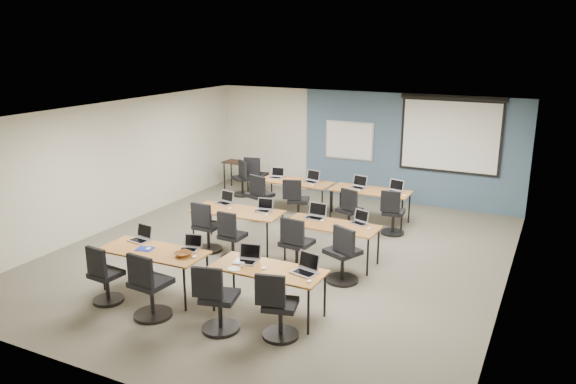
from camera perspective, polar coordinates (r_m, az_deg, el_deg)
The scene contains 58 objects.
floor at distance 10.76m, azimuth -0.77°, elevation -6.35°, with size 8.00×9.00×0.02m, color #6B6354.
ceiling at distance 10.07m, azimuth -0.83°, elevation 8.05°, with size 8.00×9.00×0.02m, color white.
wall_back at distance 14.38m, azimuth 7.45°, elevation 4.75°, with size 8.00×0.04×2.70m, color beige.
wall_front at distance 6.86m, azimuth -18.42°, elevation -8.13°, with size 8.00×0.04×2.70m, color beige.
wall_left at distance 12.62m, azimuth -17.19°, elevation 2.67°, with size 0.04×9.00×2.70m, color beige.
wall_right at distance 9.28m, azimuth 21.76°, elevation -2.27°, with size 0.04×9.00×2.70m, color beige.
blue_accent_panel at distance 14.01m, azimuth 12.26°, elevation 4.24°, with size 5.50×0.04×2.70m, color #3D5977.
whiteboard at distance 14.39m, azimuth 6.24°, elevation 5.20°, with size 1.28×0.03×0.98m.
projector_screen at distance 13.66m, azimuth 16.19°, elevation 5.98°, with size 2.40×0.10×1.82m.
training_table_front_left at distance 9.23m, azimuth -13.50°, elevation -6.05°, with size 1.74×0.73×0.73m.
training_table_front_right at distance 8.32m, azimuth -2.02°, elevation -8.08°, with size 1.69×0.70×0.73m.
training_table_mid_left at distance 11.01m, azimuth -5.19°, elevation -2.11°, with size 1.79×0.75×0.73m.
training_table_mid_right at distance 10.20m, azimuth 4.44°, elevation -3.56°, with size 1.72×0.72×0.73m.
training_table_back_left at distance 13.17m, azimuth 0.79°, elevation 0.91°, with size 1.73×0.72×0.73m.
training_table_back_right at distance 12.54m, azimuth 8.34°, elevation -0.02°, with size 1.75×0.73×0.73m.
laptop_0 at distance 9.68m, azimuth -14.70°, elevation -4.41°, with size 0.34×0.29×0.26m.
mouse_0 at distance 9.26m, azimuth -14.01°, elevation -5.62°, with size 0.06×0.10×0.04m, color white.
task_chair_0 at distance 9.20m, azimuth -18.15°, elevation -8.44°, with size 0.48×0.48×0.96m.
laptop_1 at distance 9.11m, azimuth -9.86°, elevation -5.42°, with size 0.30×0.25×0.23m.
mouse_1 at distance 8.80m, azimuth -9.50°, elevation -6.50°, with size 0.06×0.10×0.03m, color white.
task_chair_1 at distance 8.54m, azimuth -13.92°, elevation -9.72°, with size 0.57×0.57×1.04m.
laptop_2 at distance 8.53m, azimuth -4.15°, elevation -6.66°, with size 0.34×0.29×0.26m.
mouse_2 at distance 8.28m, azimuth -2.51°, elevation -7.73°, with size 0.06×0.10×0.03m, color white.
task_chair_2 at distance 8.01m, azimuth -7.23°, elevation -11.23°, with size 0.54×0.54×1.02m.
laptop_3 at distance 8.15m, azimuth 1.84°, elevation -7.72°, with size 0.36×0.31×0.27m.
mouse_3 at distance 7.87m, azimuth 2.16°, elevation -9.04°, with size 0.06×0.10×0.03m, color white.
task_chair_3 at distance 7.79m, azimuth -1.03°, elevation -12.01°, with size 0.51×0.51×0.99m.
laptop_4 at distance 11.48m, azimuth -6.41°, elevation -0.85°, with size 0.32×0.28×0.25m.
mouse_4 at distance 11.11m, azimuth -5.90°, elevation -1.65°, with size 0.07×0.11×0.04m, color white.
task_chair_4 at distance 10.88m, azimuth -8.28°, elevation -3.94°, with size 0.52×0.52×1.00m.
laptop_5 at distance 10.92m, azimuth -2.51°, elevation -1.63°, with size 0.31×0.27×0.24m.
mouse_5 at distance 10.66m, azimuth -2.20°, elevation -2.33°, with size 0.06×0.10×0.03m, color white.
task_chair_5 at distance 10.41m, azimuth -5.79°, elevation -4.87°, with size 0.48×0.48×0.96m.
laptop_6 at distance 10.51m, azimuth 2.84°, elevation -2.29°, with size 0.36×0.31×0.27m.
mouse_6 at distance 10.33m, azimuth 3.48°, elevation -2.94°, with size 0.06×0.10×0.03m, color white.
task_chair_6 at distance 9.82m, azimuth 0.79°, elevation -5.85°, with size 0.56×0.56×1.04m.
laptop_7 at distance 10.28m, azimuth 7.32°, elevation -2.86°, with size 0.31×0.26×0.23m.
mouse_7 at distance 10.02m, azimuth 8.22°, elevation -3.69°, with size 0.05×0.09×0.03m, color white.
task_chair_7 at distance 9.47m, azimuth 5.58°, elevation -6.76°, with size 0.60×0.56×1.04m.
laptop_8 at distance 13.47m, azimuth -1.20°, elevation 1.71°, with size 0.32×0.27×0.25m.
mouse_8 at distance 13.14m, azimuth -0.44°, elevation 1.14°, with size 0.06×0.10×0.03m, color white.
task_chair_8 at distance 12.68m, azimuth -2.95°, elevation -0.85°, with size 0.60×0.58×1.05m.
laptop_9 at distance 13.10m, azimuth 2.42°, elevation 1.31°, with size 0.35×0.30×0.26m.
mouse_9 at distance 12.78m, azimuth 2.51°, elevation 0.71°, with size 0.06×0.10×0.03m, color white.
task_chair_9 at distance 12.48m, azimuth 0.89°, elevation -1.24°, with size 0.52×0.51×0.99m.
laptop_10 at distance 12.68m, azimuth 7.19°, elevation 0.73°, with size 0.35×0.30×0.27m.
mouse_10 at distance 12.40m, azimuth 7.19°, elevation 0.13°, with size 0.05×0.09×0.03m, color white.
task_chair_10 at distance 11.89m, azimuth 6.21°, elevation -2.23°, with size 0.50×0.49×0.97m.
laptop_11 at distance 12.46m, azimuth 10.84°, elevation 0.29°, with size 0.34×0.29×0.26m.
mouse_11 at distance 12.18m, azimuth 11.74°, elevation -0.36°, with size 0.06×0.09×0.03m, color white.
task_chair_11 at distance 11.88m, azimuth 10.55°, elevation -2.43°, with size 0.49×0.49×0.97m.
blue_mousepad at distance 9.30m, azimuth -14.33°, elevation -5.62°, with size 0.26×0.22×0.01m, color navy.
snack_bowl at distance 8.87m, azimuth -10.60°, elevation -6.19°, with size 0.30×0.30×0.07m, color olive.
snack_plate at distance 8.30m, azimuth -5.50°, elevation -7.78°, with size 0.19×0.19×0.01m, color white.
coffee_cup at distance 8.33m, azimuth -4.68°, elevation -7.43°, with size 0.06×0.06×0.05m, color silver.
utility_table at distance 15.18m, azimuth -4.99°, elevation 2.68°, with size 0.85×0.47×0.75m.
spare_chair_a at distance 14.66m, azimuth -3.25°, elevation 1.33°, with size 0.53×0.53×1.01m.
spare_chair_b at distance 14.54m, azimuth -4.65°, elevation 1.11°, with size 0.55×0.48×0.97m.
Camera 1 is at (4.57, -8.87, 4.02)m, focal length 35.00 mm.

